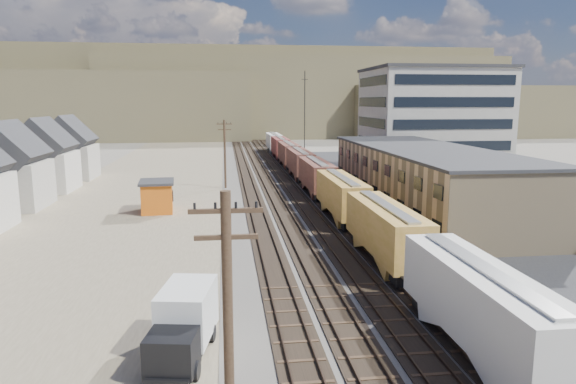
{
  "coord_description": "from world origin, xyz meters",
  "views": [
    {
      "loc": [
        -8.48,
        -32.85,
        12.56
      ],
      "look_at": [
        -1.85,
        20.96,
        3.0
      ],
      "focal_mm": 32.0,
      "sensor_mm": 36.0,
      "label": 1
    }
  ],
  "objects": [
    {
      "name": "maintenance_shed",
      "position": [
        -16.35,
        26.6,
        1.87
      ],
      "size": [
        4.27,
        5.3,
        3.65
      ],
      "color": "#D25E13",
      "rests_on": "ground"
    },
    {
      "name": "parked_car_far",
      "position": [
        33.2,
        39.99,
        0.71
      ],
      "size": [
        2.84,
        4.46,
        1.41
      ],
      "primitive_type": "imported",
      "rotation": [
        0.0,
        0.0,
        0.3
      ],
      "color": "silver",
      "rests_on": "ground"
    },
    {
      "name": "hills_north",
      "position": [
        0.17,
        167.92,
        14.1
      ],
      "size": [
        265.0,
        80.0,
        32.0
      ],
      "color": "brown",
      "rests_on": "ground"
    },
    {
      "name": "utility_pole_north",
      "position": [
        -8.5,
        42.0,
        5.3
      ],
      "size": [
        2.2,
        0.32,
        10.0
      ],
      "color": "#382619",
      "rests_on": "ground"
    },
    {
      "name": "ballast_bed",
      "position": [
        0.0,
        50.0,
        0.03
      ],
      "size": [
        18.0,
        200.0,
        0.06
      ],
      "primitive_type": "cube",
      "color": "#4C4742",
      "rests_on": "ground"
    },
    {
      "name": "parked_car_red",
      "position": [
        20.94,
        6.31,
        0.71
      ],
      "size": [
        2.78,
        4.49,
        1.43
      ],
      "primitive_type": "imported",
      "rotation": [
        0.0,
        0.0,
        0.28
      ],
      "color": "maroon",
      "rests_on": "ground"
    },
    {
      "name": "dirt_yard",
      "position": [
        -20.0,
        40.0,
        0.01
      ],
      "size": [
        24.0,
        180.0,
        0.03
      ],
      "primitive_type": "cube",
      "color": "#71624D",
      "rests_on": "ground"
    },
    {
      "name": "rail_tracks",
      "position": [
        -0.55,
        50.0,
        0.11
      ],
      "size": [
        11.4,
        200.0,
        0.24
      ],
      "color": "black",
      "rests_on": "ground"
    },
    {
      "name": "parked_car_blue",
      "position": [
        21.6,
        40.01,
        0.67
      ],
      "size": [
        4.23,
        5.32,
        1.34
      ],
      "primitive_type": "imported",
      "rotation": [
        0.0,
        0.0,
        0.49
      ],
      "color": "navy",
      "rests_on": "ground"
    },
    {
      "name": "freight_train",
      "position": [
        3.8,
        42.77,
        2.79
      ],
      "size": [
        3.0,
        119.74,
        4.46
      ],
      "color": "black",
      "rests_on": "ground"
    },
    {
      "name": "ground",
      "position": [
        0.0,
        0.0,
        0.0
      ],
      "size": [
        300.0,
        300.0,
        0.0
      ],
      "primitive_type": "plane",
      "color": "#6B6356",
      "rests_on": "ground"
    },
    {
      "name": "radio_mast",
      "position": [
        6.0,
        60.0,
        9.12
      ],
      "size": [
        1.2,
        0.16,
        18.0
      ],
      "color": "black",
      "rests_on": "ground"
    },
    {
      "name": "warehouse",
      "position": [
        14.98,
        25.0,
        3.65
      ],
      "size": [
        12.4,
        40.4,
        7.25
      ],
      "color": "tan",
      "rests_on": "ground"
    },
    {
      "name": "utility_pole_south",
      "position": [
        -8.5,
        -18.0,
        5.3
      ],
      "size": [
        2.2,
        0.32,
        10.0
      ],
      "color": "#382619",
      "rests_on": "ground"
    },
    {
      "name": "box_truck",
      "position": [
        -10.69,
        -8.45,
        1.7
      ],
      "size": [
        3.31,
        6.54,
        3.33
      ],
      "color": "silver",
      "rests_on": "ground"
    },
    {
      "name": "office_tower",
      "position": [
        27.95,
        54.95,
        9.26
      ],
      "size": [
        22.6,
        18.6,
        18.45
      ],
      "color": "#9E998E",
      "rests_on": "ground"
    },
    {
      "name": "asphalt_lot",
      "position": [
        22.0,
        35.0,
        0.02
      ],
      "size": [
        26.0,
        120.0,
        0.04
      ],
      "primitive_type": "cube",
      "color": "#232326",
      "rests_on": "ground"
    }
  ]
}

